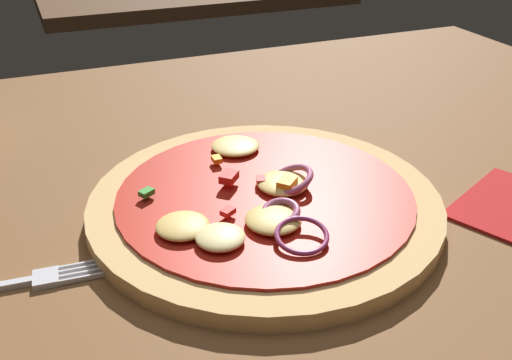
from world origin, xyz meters
TOP-DOWN VIEW (x-y plane):
  - dining_table at (0.00, 0.00)m, footprint 1.10×0.86m
  - pizza at (-0.02, -0.02)m, footprint 0.30×0.30m
  - fork at (-0.23, -0.05)m, footprint 0.16×0.02m

SIDE VIEW (x-z plane):
  - dining_table at x=0.00m, z-range 0.00..0.03m
  - fork at x=-0.23m, z-range 0.03..0.03m
  - pizza at x=-0.02m, z-range 0.02..0.06m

